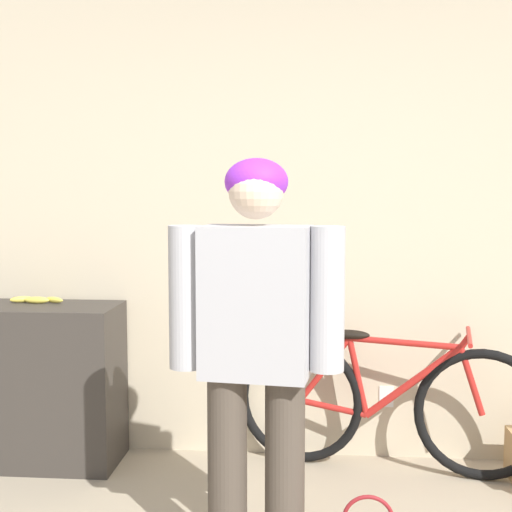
{
  "coord_description": "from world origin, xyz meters",
  "views": [
    {
      "loc": [
        0.15,
        -1.63,
        1.53
      ],
      "look_at": [
        -0.08,
        1.1,
        1.26
      ],
      "focal_mm": 50.0,
      "sensor_mm": 36.0,
      "label": 1
    }
  ],
  "objects": [
    {
      "name": "bicycle",
      "position": [
        0.54,
        2.15,
        0.37
      ],
      "size": [
        1.65,
        0.47,
        0.77
      ],
      "rotation": [
        0.0,
        0.0,
        -0.18
      ],
      "color": "black",
      "rests_on": "ground_plane"
    },
    {
      "name": "side_shelf",
      "position": [
        -1.47,
        2.11,
        0.44
      ],
      "size": [
        1.08,
        0.44,
        0.88
      ],
      "color": "#38332D",
      "rests_on": "ground_plane"
    },
    {
      "name": "person",
      "position": [
        -0.08,
        1.1,
        0.95
      ],
      "size": [
        0.69,
        0.29,
        1.64
      ],
      "rotation": [
        0.0,
        0.0,
        -0.13
      ],
      "color": "#4C4238",
      "rests_on": "ground_plane"
    },
    {
      "name": "wall_back",
      "position": [
        0.0,
        2.38,
        1.3
      ],
      "size": [
        8.0,
        0.07,
        2.6
      ],
      "color": "beige",
      "rests_on": "ground_plane"
    },
    {
      "name": "banana",
      "position": [
        -1.41,
        2.19,
        0.9
      ],
      "size": [
        0.32,
        0.09,
        0.04
      ],
      "color": "#EAD64C",
      "rests_on": "side_shelf"
    }
  ]
}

